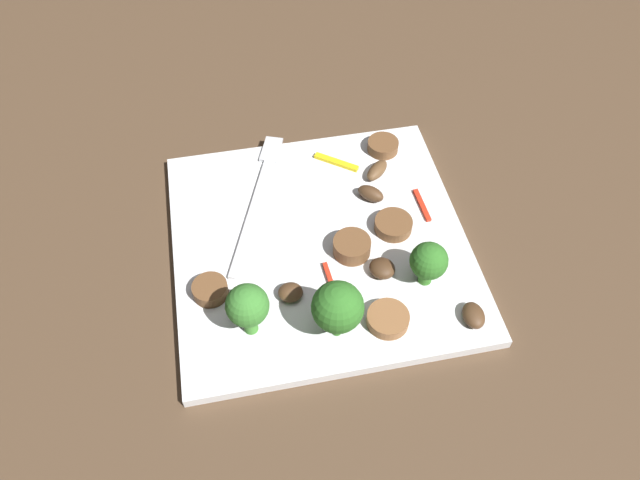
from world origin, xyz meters
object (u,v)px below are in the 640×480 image
object	(u,v)px
mushroom_3	(291,292)
pepper_strip_2	(329,284)
broccoli_floret_1	(247,307)
sausage_slice_2	(352,247)
pepper_strip_3	(336,162)
plate	(320,243)
mushroom_0	(377,170)
fork	(258,191)
mushroom_2	(382,268)
sausage_slice_0	(388,319)
sausage_slice_1	(383,146)
sausage_slice_3	(392,221)
pepper_strip_0	(422,205)
broccoli_floret_2	(429,262)
broccoli_floret_0	(338,307)
mushroom_4	(371,194)
mushroom_1	(474,315)
sausage_slice_4	(210,290)

from	to	relation	value
mushroom_3	pepper_strip_2	size ratio (longest dim) A/B	0.48
broccoli_floret_1	sausage_slice_2	world-z (taller)	broccoli_floret_1
broccoli_floret_1	pepper_strip_3	size ratio (longest dim) A/B	1.14
plate	mushroom_0	world-z (taller)	mushroom_0
fork	mushroom_2	size ratio (longest dim) A/B	7.50
sausage_slice_0	sausage_slice_1	world-z (taller)	same
sausage_slice_3	pepper_strip_0	size ratio (longest dim) A/B	0.88
pepper_strip_3	sausage_slice_1	bearing A→B (deg)	-78.86
mushroom_3	pepper_strip_0	distance (m)	0.16
broccoli_floret_2	sausage_slice_1	xyz separation A→B (m)	(0.16, -0.01, -0.02)
plate	sausage_slice_0	distance (m)	0.10
broccoli_floret_0	broccoli_floret_1	distance (m)	0.07
fork	pepper_strip_3	size ratio (longest dim) A/B	3.67
sausage_slice_2	plate	bearing A→B (deg)	53.60
broccoli_floret_1	mushroom_3	size ratio (longest dim) A/B	2.52
mushroom_2	pepper_strip_0	world-z (taller)	mushroom_2
pepper_strip_2	mushroom_0	bearing A→B (deg)	-31.43
sausage_slice_0	sausage_slice_3	xyz separation A→B (m)	(0.10, -0.03, 0.00)
mushroom_4	pepper_strip_0	world-z (taller)	mushroom_4
sausage_slice_2	mushroom_3	bearing A→B (deg)	120.53
sausage_slice_3	fork	bearing A→B (deg)	60.81
mushroom_1	broccoli_floret_0	bearing A→B (deg)	84.84
mushroom_4	pepper_strip_3	world-z (taller)	mushroom_4
sausage_slice_2	mushroom_3	distance (m)	0.07
sausage_slice_4	sausage_slice_0	bearing A→B (deg)	-111.82
broccoli_floret_2	mushroom_0	distance (m)	0.13
broccoli_floret_0	pepper_strip_2	world-z (taller)	broccoli_floret_0
sausage_slice_2	sausage_slice_3	distance (m)	0.05
plate	sausage_slice_0	world-z (taller)	sausage_slice_0
broccoli_floret_2	pepper_strip_3	xyz separation A→B (m)	(0.15, 0.05, -0.03)
broccoli_floret_1	mushroom_4	xyz separation A→B (m)	(0.12, -0.13, -0.03)
mushroom_4	mushroom_1	bearing A→B (deg)	-161.09
fork	sausage_slice_2	xyz separation A→B (m)	(-0.09, -0.07, 0.01)
broccoli_floret_2	pepper_strip_2	world-z (taller)	broccoli_floret_2
sausage_slice_2	sausage_slice_4	xyz separation A→B (m)	(-0.02, 0.13, -0.00)
broccoli_floret_2	plate	bearing A→B (deg)	52.88
sausage_slice_1	mushroom_4	distance (m)	0.07
sausage_slice_0	sausage_slice_3	distance (m)	0.10
mushroom_3	sausage_slice_2	bearing A→B (deg)	-59.47
broccoli_floret_2	mushroom_0	world-z (taller)	broccoli_floret_2
mushroom_3	fork	bearing A→B (deg)	5.01
broccoli_floret_2	sausage_slice_1	world-z (taller)	broccoli_floret_2
mushroom_2	mushroom_0	bearing A→B (deg)	-12.39
plate	mushroom_2	size ratio (longest dim) A/B	11.49
plate	sausage_slice_3	xyz separation A→B (m)	(0.00, -0.07, 0.01)
sausage_slice_3	sausage_slice_4	size ratio (longest dim) A/B	1.15
plate	pepper_strip_2	bearing A→B (deg)	177.57
pepper_strip_3	sausage_slice_0	bearing A→B (deg)	-179.19
broccoli_floret_1	sausage_slice_1	world-z (taller)	broccoli_floret_1
sausage_slice_0	mushroom_1	size ratio (longest dim) A/B	1.40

